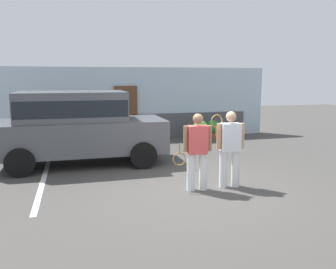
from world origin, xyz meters
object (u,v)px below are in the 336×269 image
object	(u,v)px
tennis_player_man	(197,151)
tennis_player_woman	(230,148)
potted_plant_secondary	(212,128)
parked_suv	(78,124)
potted_plant_by_porch	(201,130)

from	to	relation	value
tennis_player_man	tennis_player_woman	distance (m)	0.78
tennis_player_woman	potted_plant_secondary	xyz separation A→B (m)	(2.07, 6.04, -0.49)
parked_suv	potted_plant_by_porch	distance (m)	5.23
tennis_player_man	potted_plant_secondary	xyz separation A→B (m)	(2.85, 6.07, -0.46)
parked_suv	tennis_player_woman	size ratio (longest dim) A/B	2.71
tennis_player_man	tennis_player_woman	xyz separation A→B (m)	(0.78, 0.03, 0.02)
tennis_player_man	potted_plant_by_porch	size ratio (longest dim) A/B	2.08
potted_plant_secondary	tennis_player_woman	bearing A→B (deg)	-108.91
potted_plant_by_porch	potted_plant_secondary	distance (m)	0.90
parked_suv	potted_plant_secondary	size ratio (longest dim) A/B	6.32
tennis_player_man	potted_plant_by_porch	bearing A→B (deg)	-103.54
tennis_player_woman	parked_suv	bearing A→B (deg)	-35.99
potted_plant_by_porch	potted_plant_secondary	bearing A→B (deg)	37.44
parked_suv	tennis_player_woman	xyz separation A→B (m)	(3.21, -3.03, -0.25)
tennis_player_man	potted_plant_secondary	distance (m)	6.72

